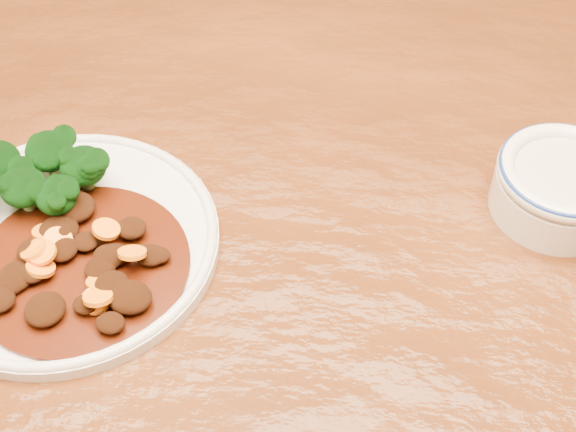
# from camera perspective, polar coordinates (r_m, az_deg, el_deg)

# --- Properties ---
(dining_table) EXTENTS (1.60, 1.08, 0.75)m
(dining_table) POSITION_cam_1_polar(r_m,az_deg,el_deg) (0.80, 1.93, -5.19)
(dining_table) COLOR #5F2E10
(dining_table) RESTS_ON ground
(dinner_plate) EXTENTS (0.28, 0.28, 0.02)m
(dinner_plate) POSITION_cam_1_polar(r_m,az_deg,el_deg) (0.75, -15.53, -1.78)
(dinner_plate) COLOR silver
(dinner_plate) RESTS_ON dining_table
(broccoli_florets) EXTENTS (0.13, 0.11, 0.05)m
(broccoli_florets) POSITION_cam_1_polar(r_m,az_deg,el_deg) (0.77, -17.91, 2.86)
(broccoli_florets) COLOR #6F924B
(broccoli_florets) RESTS_ON dinner_plate
(mince_stew) EXTENTS (0.19, 0.19, 0.03)m
(mince_stew) POSITION_cam_1_polar(r_m,az_deg,el_deg) (0.71, -14.73, -3.27)
(mince_stew) COLOR #411306
(mince_stew) RESTS_ON dinner_plate
(dip_bowl) EXTENTS (0.12, 0.12, 0.06)m
(dip_bowl) POSITION_cam_1_polar(r_m,az_deg,el_deg) (0.78, 18.84, 2.13)
(dip_bowl) COLOR white
(dip_bowl) RESTS_ON dining_table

